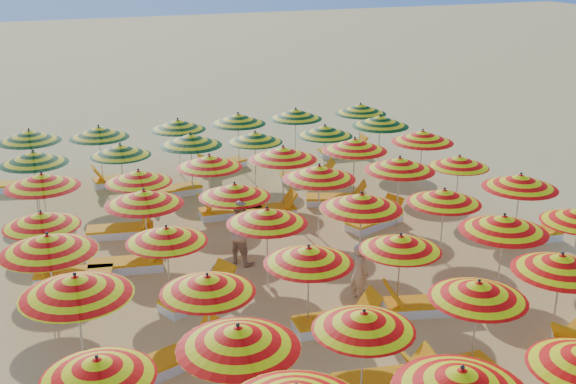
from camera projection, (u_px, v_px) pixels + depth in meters
The scene contains 64 objects.
ground at pixel (296, 261), 17.31m from camera, with size 120.00×120.00×0.00m, color tan.
umbrella_2 at pixel (461, 381), 9.60m from camera, with size 2.06×2.06×1.98m.
umbrella_6 at pixel (98, 368), 10.21m from camera, with size 1.76×1.76×1.77m.
umbrella_7 at pixel (238, 337), 10.63m from camera, with size 1.87×1.87×1.98m.
umbrella_8 at pixel (364, 321), 11.45m from camera, with size 1.81×1.81×1.78m.
umbrella_9 at pixel (478, 290), 12.38m from camera, with size 1.76×1.76×1.82m.
umbrella_10 at pixel (561, 263), 13.23m from camera, with size 1.96×1.96×1.91m.
umbrella_12 at pixel (76, 286), 12.11m from camera, with size 2.47×2.47×2.04m.
umbrella_13 at pixel (207, 284), 12.64m from camera, with size 1.82×1.82×1.80m.
umbrella_14 at pixel (309, 255), 13.70m from camera, with size 1.88×1.88×1.85m.
umbrella_15 at pixel (401, 243), 14.44m from camera, with size 2.21×2.21×1.77m.
umbrella_16 at pixel (504, 223), 14.96m from camera, with size 2.20×2.20×1.96m.
umbrella_18 at pixel (48, 243), 13.86m from camera, with size 1.98×1.98×2.01m.
umbrella_19 at pixel (167, 235), 14.77m from camera, with size 1.76×1.76×1.80m.
umbrella_20 at pixel (267, 216), 15.56m from camera, with size 2.26×2.26×1.88m.
umbrella_21 at pixel (361, 201), 16.13m from camera, with size 2.11×2.11×2.00m.
umbrella_22 at pixel (444, 196), 16.83m from camera, with size 2.19×2.19×1.86m.
umbrella_23 at pixel (520, 181), 17.60m from camera, with size 2.39×2.39×1.95m.
umbrella_24 at pixel (41, 219), 15.62m from camera, with size 1.93×1.93×1.78m.
umbrella_25 at pixel (144, 197), 16.57m from camera, with size 1.87×1.87×1.93m.
umbrella_26 at pixel (235, 190), 17.27m from camera, with size 2.14×2.14×1.84m.
umbrella_27 at pixel (319, 172), 18.19m from camera, with size 2.06×2.06×1.99m.
umbrella_28 at pixel (400, 164), 18.84m from camera, with size 2.17×2.17×1.99m.
umbrella_29 at pixel (459, 161), 19.80m from camera, with size 1.74×1.74×1.75m.
umbrella_30 at pixel (42, 180), 17.67m from camera, with size 2.18×2.18×1.95m.
umbrella_31 at pixel (138, 176), 18.35m from camera, with size 2.24×2.24×1.82m.
umbrella_32 at pixel (209, 161), 19.40m from camera, with size 2.32×2.32×1.89m.
umbrella_33 at pixel (283, 153), 19.75m from camera, with size 2.22×2.22×2.01m.
umbrella_34 at pixel (355, 145), 20.60m from camera, with size 2.07×2.07×2.00m.
umbrella_35 at pixel (423, 136), 21.50m from camera, with size 2.22×2.22×1.99m.
umbrella_36 at pixel (34, 157), 19.56m from camera, with size 1.98×1.98×1.95m.
umbrella_37 at pixel (120, 150), 20.58m from camera, with size 2.07×2.07×1.84m.
umbrella_38 at pixel (191, 140), 21.20m from camera, with size 2.40×2.40×1.98m.
umbrella_39 at pixel (255, 137), 22.06m from camera, with size 2.13×2.13×1.81m.
umbrella_40 at pixel (325, 131), 22.60m from camera, with size 1.95×1.95×1.87m.
umbrella_41 at pixel (380, 121), 23.30m from camera, with size 2.45×2.45×2.00m.
umbrella_42 at pixel (29, 136), 21.62m from camera, with size 2.30×2.30×1.98m.
umbrella_43 at pixel (99, 132), 22.13m from camera, with size 1.99×1.99×1.95m.
umbrella_44 at pixel (178, 125), 23.20m from camera, with size 2.34×2.34×1.91m.
umbrella_45 at pixel (238, 119), 23.79m from camera, with size 2.00×2.00×1.95m.
umbrella_46 at pixel (296, 114), 24.54m from camera, with size 2.03×2.03×1.93m.
umbrella_47 at pixel (361, 109), 25.24m from camera, with size 1.86×1.86×1.94m.
lounger_5 at pixel (386, 381), 12.33m from camera, with size 1.81×0.88×0.69m.
lounger_6 at pixel (446, 373), 12.56m from camera, with size 1.74×0.59×0.69m.
lounger_9 at pixel (181, 356), 13.08m from camera, with size 1.83×1.09×0.69m.
lounger_10 at pixel (338, 321), 14.29m from camera, with size 1.77×0.71×0.69m.
lounger_11 at pixel (424, 306), 14.89m from camera, with size 1.82×1.02×0.69m.
lounger_12 at pixel (200, 296), 15.30m from camera, with size 1.82×1.22×0.69m.
lounger_13 at pixel (529, 235), 18.45m from camera, with size 1.79×0.80×0.69m.
lounger_14 at pixel (72, 275), 16.25m from camera, with size 1.82×1.02×0.69m.
lounger_15 at pixel (128, 264), 16.78m from camera, with size 1.81×0.89×0.69m.
lounger_16 at pixel (376, 221), 19.41m from camera, with size 1.83×1.12×0.69m.
lounger_17 at pixel (122, 230), 18.75m from camera, with size 1.81×0.91×0.69m.
lounger_18 at pixel (229, 211), 20.07m from camera, with size 1.77×0.69×0.69m.
lounger_19 at pixel (267, 211), 20.09m from camera, with size 1.78×0.76×0.69m.
lounger_20 at pixel (337, 199), 20.99m from camera, with size 1.82×1.21×0.69m.
lounger_21 at pixel (172, 191), 21.71m from camera, with size 1.77×0.69×0.69m.
lounger_22 at pixel (308, 177), 23.01m from camera, with size 1.82×1.00×0.69m.
lounger_23 at pixel (15, 186), 22.11m from camera, with size 1.82×1.03×0.69m.
lounger_24 at pixel (120, 180), 22.68m from camera, with size 1.74×0.60×0.69m.
lounger_25 at pixel (222, 166), 24.12m from camera, with size 1.82×1.24×0.69m.
lounger_26 at pixel (344, 151), 25.78m from camera, with size 1.78×0.73×0.69m.
beachgoer_a at pixel (359, 272), 15.26m from camera, with size 0.47×0.31×1.29m, color tan.
beachgoer_b at pixel (240, 232), 17.00m from camera, with size 0.76×0.59×1.57m, color tan.
Camera 1 is at (-6.15, -14.55, 7.28)m, focal length 45.00 mm.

